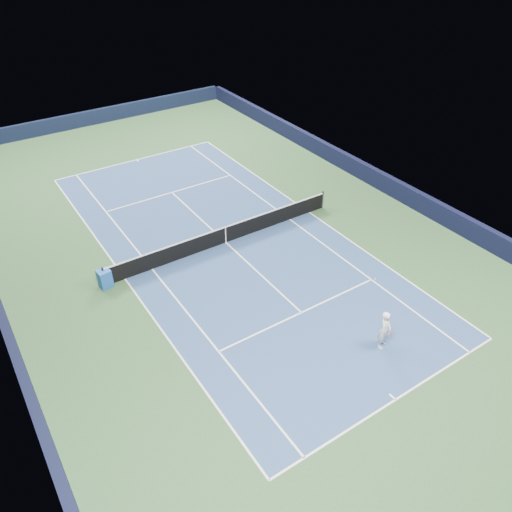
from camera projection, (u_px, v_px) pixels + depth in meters
ground at (226, 243)px, 25.80m from camera, size 40.00×40.00×0.00m
wall_far at (96, 117)px, 38.86m from camera, size 22.00×0.35×1.10m
wall_right at (379, 180)px, 30.29m from camera, size 0.35×40.00×1.10m
wall_left at (1, 313)px, 20.65m from camera, size 0.35×40.00×1.10m
court_surface at (226, 242)px, 25.80m from camera, size 10.97×23.77×0.01m
baseline_far at (137, 160)px, 33.81m from camera, size 10.97×0.08×0.00m
baseline_near at (396, 400)px, 17.77m from camera, size 10.97×0.08×0.00m
sideline_doubles_right at (309, 212)px, 28.23m from camera, size 0.08×23.77×0.00m
sideline_doubles_left at (125, 279)px, 23.35m from camera, size 0.08×23.77×0.00m
sideline_singles_right at (290, 219)px, 27.62m from camera, size 0.08×23.77×0.00m
sideline_singles_left at (152, 269)px, 23.96m from camera, size 0.08×23.77×0.00m
service_line_far at (172, 192)px, 30.11m from camera, size 8.23×0.08×0.00m
service_line_near at (301, 312)px, 21.47m from camera, size 8.23×0.08×0.00m
center_service_line at (226, 242)px, 25.79m from camera, size 0.08×12.80×0.00m
center_mark_far at (137, 161)px, 33.71m from camera, size 0.08×0.30×0.00m
center_mark_near at (392, 397)px, 17.87m from camera, size 0.08×0.30×0.00m
tennis_net at (225, 234)px, 25.50m from camera, size 12.90×0.10×1.07m
sponsor_cube at (105, 279)px, 22.64m from camera, size 0.62×0.57×0.91m
tennis_player at (385, 330)px, 19.40m from camera, size 0.85×1.35×2.72m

